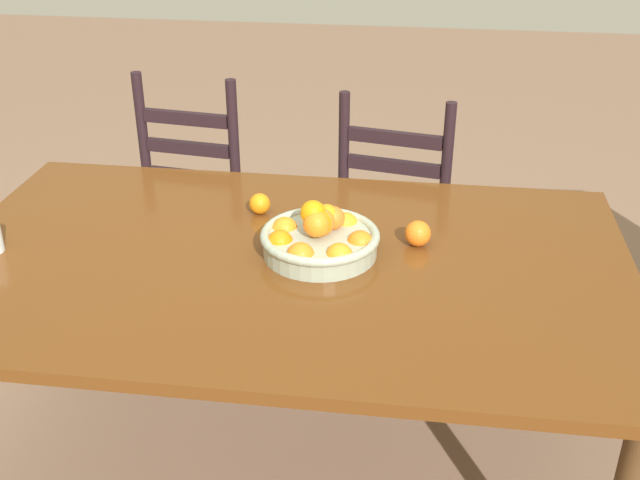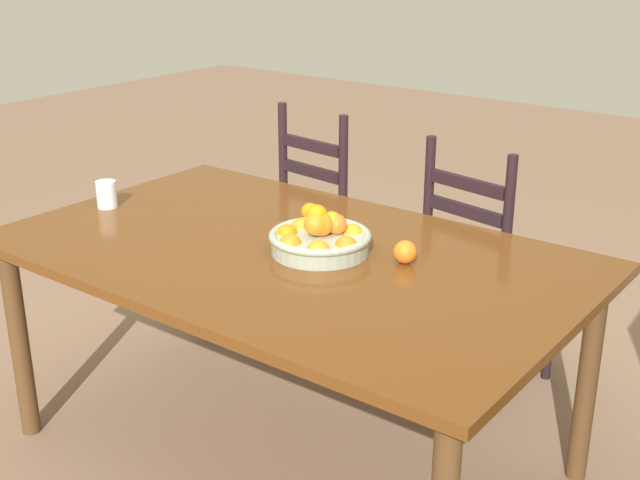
{
  "view_description": "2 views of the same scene",
  "coord_description": "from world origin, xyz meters",
  "px_view_note": "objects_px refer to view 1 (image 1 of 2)",
  "views": [
    {
      "loc": [
        0.33,
        -1.71,
        1.71
      ],
      "look_at": [
        0.09,
        0.04,
        0.77
      ],
      "focal_mm": 43.51,
      "sensor_mm": 36.0,
      "label": 1
    },
    {
      "loc": [
        1.5,
        -1.82,
        1.65
      ],
      "look_at": [
        0.09,
        0.04,
        0.77
      ],
      "focal_mm": 46.6,
      "sensor_mm": 36.0,
      "label": 2
    }
  ],
  "objects_px": {
    "chair_by_cabinet": "(399,223)",
    "fruit_bowl": "(320,237)",
    "dining_table": "(284,282)",
    "orange_loose_0": "(260,204)",
    "orange_loose_1": "(418,233)",
    "chair_near_window": "(207,207)"
  },
  "relations": [
    {
      "from": "chair_by_cabinet",
      "to": "fruit_bowl",
      "type": "xyz_separation_m",
      "value": [
        -0.18,
        -0.76,
        0.33
      ]
    },
    {
      "from": "dining_table",
      "to": "orange_loose_1",
      "type": "bearing_deg",
      "value": 19.46
    },
    {
      "from": "fruit_bowl",
      "to": "orange_loose_1",
      "type": "height_order",
      "value": "fruit_bowl"
    },
    {
      "from": "chair_near_window",
      "to": "fruit_bowl",
      "type": "height_order",
      "value": "chair_near_window"
    },
    {
      "from": "orange_loose_1",
      "to": "orange_loose_0",
      "type": "bearing_deg",
      "value": 163.81
    },
    {
      "from": "dining_table",
      "to": "orange_loose_1",
      "type": "distance_m",
      "value": 0.38
    },
    {
      "from": "chair_by_cabinet",
      "to": "fruit_bowl",
      "type": "height_order",
      "value": "chair_by_cabinet"
    },
    {
      "from": "fruit_bowl",
      "to": "orange_loose_0",
      "type": "bearing_deg",
      "value": 133.71
    },
    {
      "from": "dining_table",
      "to": "orange_loose_0",
      "type": "xyz_separation_m",
      "value": [
        -0.11,
        0.25,
        0.1
      ]
    },
    {
      "from": "chair_near_window",
      "to": "orange_loose_1",
      "type": "distance_m",
      "value": 1.11
    },
    {
      "from": "fruit_bowl",
      "to": "chair_near_window",
      "type": "bearing_deg",
      "value": 124.07
    },
    {
      "from": "fruit_bowl",
      "to": "orange_loose_0",
      "type": "relative_size",
      "value": 5.16
    },
    {
      "from": "fruit_bowl",
      "to": "orange_loose_0",
      "type": "distance_m",
      "value": 0.29
    },
    {
      "from": "chair_near_window",
      "to": "chair_by_cabinet",
      "type": "distance_m",
      "value": 0.72
    },
    {
      "from": "dining_table",
      "to": "orange_loose_1",
      "type": "xyz_separation_m",
      "value": [
        0.34,
        0.12,
        0.11
      ]
    },
    {
      "from": "orange_loose_1",
      "to": "fruit_bowl",
      "type": "bearing_deg",
      "value": -162.08
    },
    {
      "from": "chair_near_window",
      "to": "orange_loose_0",
      "type": "xyz_separation_m",
      "value": [
        0.34,
        -0.58,
        0.31
      ]
    },
    {
      "from": "dining_table",
      "to": "chair_by_cabinet",
      "type": "distance_m",
      "value": 0.87
    },
    {
      "from": "chair_near_window",
      "to": "orange_loose_0",
      "type": "bearing_deg",
      "value": 126.79
    },
    {
      "from": "dining_table",
      "to": "orange_loose_0",
      "type": "distance_m",
      "value": 0.29
    },
    {
      "from": "fruit_bowl",
      "to": "orange_loose_1",
      "type": "xyz_separation_m",
      "value": [
        0.25,
        0.08,
        -0.01
      ]
    },
    {
      "from": "chair_near_window",
      "to": "dining_table",
      "type": "bearing_deg",
      "value": 125.21
    }
  ]
}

